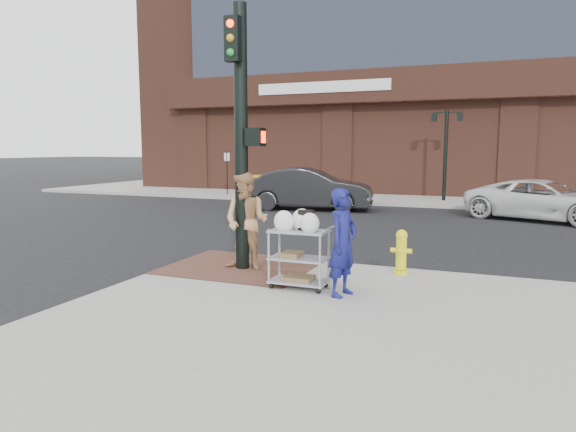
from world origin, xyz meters
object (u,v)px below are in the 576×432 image
at_px(lamp_post, 446,145).
at_px(woman_blue, 343,242).
at_px(minivan_white, 544,200).
at_px(utility_cart, 299,253).
at_px(traffic_signal_pole, 241,130).
at_px(sedan_dark, 309,189).
at_px(fire_hydrant, 401,251).
at_px(pedestrian_tan, 246,221).

bearing_deg(lamp_post, woman_blue, -90.61).
xyz_separation_m(minivan_white, utility_cart, (-4.66, -11.76, 0.05)).
distance_m(traffic_signal_pole, minivan_white, 12.66).
xyz_separation_m(traffic_signal_pole, woman_blue, (2.30, -1.06, -1.82)).
distance_m(lamp_post, minivan_white, 6.04).
bearing_deg(sedan_dark, fire_hydrant, -161.79).
relative_size(traffic_signal_pole, pedestrian_tan, 2.65).
bearing_deg(traffic_signal_pole, minivan_white, 60.39).
height_order(pedestrian_tan, sedan_dark, pedestrian_tan).
bearing_deg(utility_cart, sedan_dark, 108.55).
relative_size(traffic_signal_pole, sedan_dark, 0.97).
height_order(pedestrian_tan, fire_hydrant, pedestrian_tan).
relative_size(sedan_dark, utility_cart, 3.85).
xyz_separation_m(lamp_post, minivan_white, (3.69, -4.38, -1.91)).
distance_m(pedestrian_tan, sedan_dark, 11.14).
xyz_separation_m(sedan_dark, utility_cart, (3.94, -11.75, -0.09)).
height_order(woman_blue, minivan_white, woman_blue).
bearing_deg(traffic_signal_pole, lamp_post, 80.76).
relative_size(lamp_post, sedan_dark, 0.78).
distance_m(sedan_dark, utility_cart, 12.39).
bearing_deg(woman_blue, pedestrian_tan, 78.86).
bearing_deg(fire_hydrant, lamp_post, 91.84).
distance_m(woman_blue, minivan_white, 12.52).
relative_size(pedestrian_tan, utility_cart, 1.42).
xyz_separation_m(traffic_signal_pole, utility_cart, (1.50, -0.91, -2.08)).
height_order(traffic_signal_pole, fire_hydrant, traffic_signal_pole).
bearing_deg(fire_hydrant, woman_blue, -109.79).
relative_size(minivan_white, fire_hydrant, 6.03).
bearing_deg(sedan_dark, woman_blue, -168.05).
distance_m(sedan_dark, minivan_white, 8.61).
height_order(lamp_post, pedestrian_tan, lamp_post).
bearing_deg(utility_cart, traffic_signal_pole, 148.91).
bearing_deg(woman_blue, lamp_post, 13.54).
bearing_deg(woman_blue, sedan_dark, 35.88).
xyz_separation_m(traffic_signal_pole, sedan_dark, (-2.44, 10.84, -1.98)).
bearing_deg(fire_hydrant, minivan_white, 72.35).
xyz_separation_m(lamp_post, sedan_dark, (-4.91, -4.39, -1.77)).
bearing_deg(utility_cart, woman_blue, -10.68).
bearing_deg(minivan_white, traffic_signal_pole, 171.58).
bearing_deg(pedestrian_tan, woman_blue, -25.03).
bearing_deg(traffic_signal_pole, fire_hydrant, 13.68).
bearing_deg(woman_blue, fire_hydrant, -5.64).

